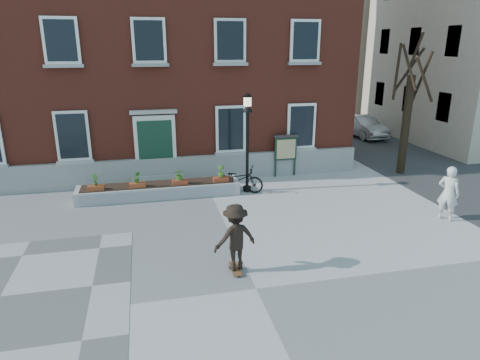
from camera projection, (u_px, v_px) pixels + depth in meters
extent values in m
plane|color=#A1A1A4|center=(256.00, 289.00, 10.43)|extent=(100.00, 100.00, 0.00)
cube|color=#555557|center=(0.00, 297.00, 10.10)|extent=(6.00, 6.00, 0.01)
imported|color=black|center=(238.00, 179.00, 17.05)|extent=(2.14, 1.50, 1.07)
imported|color=#AFB1B4|center=(363.00, 126.00, 27.14)|extent=(1.69, 4.13, 1.33)
imported|color=silver|center=(448.00, 193.00, 14.24)|extent=(0.78, 0.81, 1.88)
cube|color=maroon|center=(146.00, 37.00, 21.17)|extent=(18.00, 10.00, 12.00)
cube|color=gray|center=(157.00, 171.00, 18.09)|extent=(18.00, 0.24, 1.10)
cube|color=#ABABA6|center=(158.00, 182.00, 18.10)|extent=(2.60, 0.80, 0.20)
cube|color=#9C9D98|center=(157.00, 176.00, 18.18)|extent=(2.20, 0.50, 0.20)
cube|color=silver|center=(155.00, 145.00, 17.79)|extent=(1.70, 0.12, 2.50)
cube|color=#133424|center=(156.00, 148.00, 17.77)|extent=(1.40, 0.06, 2.30)
cube|color=#AAAAA4|center=(153.00, 112.00, 17.32)|extent=(1.90, 0.25, 0.15)
cube|color=silver|center=(73.00, 136.00, 16.93)|extent=(1.30, 0.10, 2.00)
cube|color=black|center=(72.00, 136.00, 16.88)|extent=(1.08, 0.04, 1.78)
cube|color=#ABABA6|center=(76.00, 162.00, 17.20)|extent=(1.44, 0.20, 0.12)
cube|color=white|center=(61.00, 41.00, 15.82)|extent=(1.30, 0.10, 1.70)
cube|color=black|center=(61.00, 41.00, 15.78)|extent=(1.08, 0.04, 1.48)
cube|color=#A5A5A0|center=(64.00, 66.00, 16.05)|extent=(1.44, 0.20, 0.12)
cube|color=white|center=(149.00, 41.00, 16.50)|extent=(1.30, 0.10, 1.70)
cube|color=black|center=(149.00, 41.00, 16.45)|extent=(1.08, 0.04, 1.48)
cube|color=gray|center=(151.00, 65.00, 16.72)|extent=(1.44, 0.20, 0.12)
cube|color=white|center=(231.00, 129.00, 18.27)|extent=(1.30, 0.10, 2.00)
cube|color=black|center=(231.00, 129.00, 18.22)|extent=(1.08, 0.04, 1.78)
cube|color=#9F9F9A|center=(231.00, 154.00, 18.54)|extent=(1.44, 0.20, 0.12)
cube|color=silver|center=(230.00, 41.00, 17.17)|extent=(1.30, 0.10, 1.70)
cube|color=black|center=(230.00, 41.00, 17.12)|extent=(1.08, 0.04, 1.48)
cube|color=#9A9A95|center=(231.00, 64.00, 17.39)|extent=(1.44, 0.20, 0.12)
cube|color=white|center=(301.00, 126.00, 18.94)|extent=(1.30, 0.10, 2.00)
cube|color=black|center=(302.00, 126.00, 18.90)|extent=(1.08, 0.04, 1.78)
cube|color=#A4A49E|center=(301.00, 150.00, 19.21)|extent=(1.44, 0.20, 0.12)
cube|color=white|center=(305.00, 41.00, 17.84)|extent=(1.30, 0.10, 1.70)
cube|color=black|center=(306.00, 41.00, 17.79)|extent=(1.08, 0.04, 1.48)
cube|color=#959691|center=(305.00, 63.00, 18.06)|extent=(1.44, 0.20, 0.12)
cube|color=#B4B4AF|center=(159.00, 190.00, 16.62)|extent=(6.20, 1.10, 0.50)
cube|color=silver|center=(160.00, 195.00, 16.10)|extent=(5.80, 0.02, 0.40)
cube|color=black|center=(159.00, 184.00, 16.54)|extent=(5.80, 0.90, 0.06)
cube|color=brown|center=(96.00, 188.00, 15.80)|extent=(0.60, 0.25, 0.20)
imported|color=#2B5E1C|center=(95.00, 180.00, 15.70)|extent=(0.24, 0.24, 0.45)
cube|color=#944020|center=(138.00, 185.00, 16.11)|extent=(0.60, 0.25, 0.20)
imported|color=#2C631D|center=(137.00, 177.00, 16.01)|extent=(0.25, 0.25, 0.45)
cube|color=#92381F|center=(180.00, 182.00, 16.45)|extent=(0.60, 0.25, 0.20)
imported|color=#34641E|center=(180.00, 174.00, 16.35)|extent=(0.40, 0.40, 0.45)
cube|color=maroon|center=(221.00, 180.00, 16.78)|extent=(0.60, 0.25, 0.20)
imported|color=#376D20|center=(221.00, 172.00, 16.68)|extent=(0.25, 0.25, 0.45)
cylinder|color=black|center=(406.00, 125.00, 19.07)|extent=(0.36, 0.36, 4.40)
cylinder|color=black|center=(422.00, 77.00, 18.54)|extent=(0.12, 1.12, 2.23)
cylinder|color=black|center=(409.00, 71.00, 18.87)|extent=(1.18, 0.49, 1.97)
cylinder|color=black|center=(397.00, 71.00, 18.58)|extent=(0.88, 1.14, 2.35)
cylinder|color=black|center=(409.00, 67.00, 18.03)|extent=(0.60, 0.77, 1.90)
cylinder|color=#322116|center=(425.00, 80.00, 17.91)|extent=(1.39, 0.55, 1.95)
cylinder|color=black|center=(416.00, 51.00, 18.26)|extent=(0.43, 0.48, 1.58)
cube|color=#39393B|center=(357.00, 129.00, 29.66)|extent=(8.00, 36.00, 0.01)
cube|color=beige|center=(383.00, 33.00, 36.36)|extent=(10.00, 11.00, 13.00)
cube|color=black|center=(444.00, 107.00, 22.43)|extent=(0.08, 1.00, 1.50)
cube|color=black|center=(408.00, 100.00, 25.40)|extent=(0.08, 1.00, 1.50)
cube|color=black|center=(380.00, 94.00, 28.37)|extent=(0.08, 1.00, 1.50)
cube|color=black|center=(454.00, 41.00, 21.42)|extent=(0.08, 1.00, 1.50)
cube|color=black|center=(415.00, 41.00, 24.39)|extent=(0.08, 1.00, 1.50)
cube|color=black|center=(385.00, 41.00, 27.36)|extent=(0.08, 1.00, 1.50)
cylinder|color=black|center=(247.00, 189.00, 17.28)|extent=(0.32, 0.32, 0.20)
cylinder|color=black|center=(247.00, 153.00, 16.82)|extent=(0.12, 0.12, 3.20)
cone|color=black|center=(247.00, 108.00, 16.28)|extent=(0.40, 0.40, 0.30)
cube|color=beige|center=(248.00, 101.00, 16.21)|extent=(0.24, 0.24, 0.34)
cone|color=black|center=(248.00, 95.00, 16.13)|extent=(0.40, 0.40, 0.16)
cylinder|color=#172F22|center=(276.00, 157.00, 18.90)|extent=(0.08, 0.08, 1.80)
cylinder|color=#193223|center=(295.00, 156.00, 19.09)|extent=(0.08, 0.08, 1.80)
cube|color=#183020|center=(286.00, 149.00, 18.89)|extent=(1.00, 0.10, 1.00)
cube|color=beige|center=(286.00, 149.00, 18.84)|extent=(0.85, 0.02, 0.85)
cube|color=#3D3734|center=(286.00, 136.00, 18.72)|extent=(1.10, 0.16, 0.10)
cube|color=brown|center=(235.00, 269.00, 11.24)|extent=(0.22, 0.78, 0.03)
cylinder|color=black|center=(234.00, 276.00, 10.97)|extent=(0.03, 0.05, 0.05)
cylinder|color=black|center=(241.00, 275.00, 11.01)|extent=(0.03, 0.05, 0.05)
cylinder|color=black|center=(230.00, 265.00, 11.49)|extent=(0.03, 0.05, 0.05)
cylinder|color=black|center=(236.00, 264.00, 11.53)|extent=(0.03, 0.05, 0.05)
imported|color=black|center=(235.00, 237.00, 10.96)|extent=(1.28, 0.93, 1.79)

